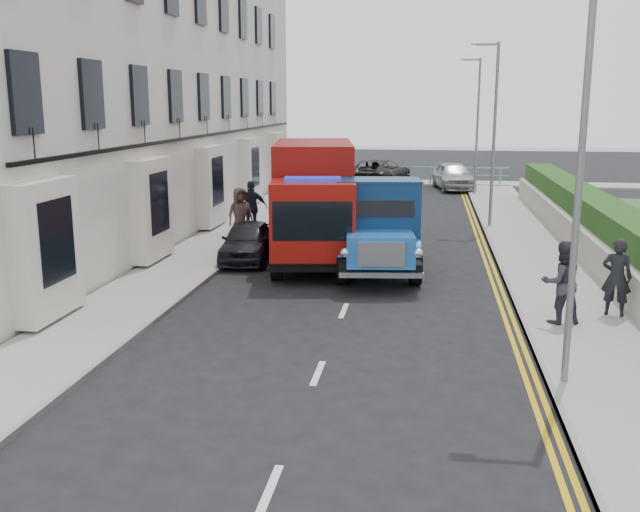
{
  "coord_description": "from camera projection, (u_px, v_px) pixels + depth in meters",
  "views": [
    {
      "loc": [
        1.87,
        -14.04,
        4.83
      ],
      "look_at": [
        -0.5,
        1.58,
        1.4
      ],
      "focal_mm": 40.0,
      "sensor_mm": 36.0,
      "label": 1
    }
  ],
  "objects": [
    {
      "name": "red_lorry",
      "position": [
        313.0,
        198.0,
        21.99
      ],
      "size": [
        3.32,
        7.12,
        3.59
      ],
      "rotation": [
        0.0,
        0.0,
        0.15
      ],
      "color": "black",
      "rests_on": "ground"
    },
    {
      "name": "pedestrian_east_near",
      "position": [
        617.0,
        277.0,
        15.87
      ],
      "size": [
        0.73,
        0.58,
        1.77
      ],
      "primitive_type": "imported",
      "rotation": [
        0.0,
        0.0,
        2.87
      ],
      "color": "black",
      "rests_on": "pavement_east"
    },
    {
      "name": "pavement_east",
      "position": [
        534.0,
        254.0,
        22.77
      ],
      "size": [
        2.6,
        38.0,
        0.12
      ],
      "primitive_type": "cube",
      "color": "gray",
      "rests_on": "ground"
    },
    {
      "name": "seafront_car_left",
      "position": [
        378.0,
        173.0,
        40.92
      ],
      "size": [
        3.94,
        6.33,
        1.63
      ],
      "primitive_type": "imported",
      "rotation": [
        0.0,
        0.0,
        2.92
      ],
      "color": "black",
      "rests_on": "ground"
    },
    {
      "name": "sea_plane",
      "position": [
        410.0,
        150.0,
        72.84
      ],
      "size": [
        120.0,
        120.0,
        0.0
      ],
      "primitive_type": "plane",
      "color": "#4C5968",
      "rests_on": "ground"
    },
    {
      "name": "lamp_near",
      "position": [
        574.0,
        154.0,
        11.47
      ],
      "size": [
        1.23,
        0.18,
        7.0
      ],
      "color": "slate",
      "rests_on": "ground"
    },
    {
      "name": "lamp_mid",
      "position": [
        491.0,
        124.0,
        26.93
      ],
      "size": [
        1.23,
        0.18,
        7.0
      ],
      "color": "slate",
      "rests_on": "ground"
    },
    {
      "name": "lamp_far",
      "position": [
        475.0,
        118.0,
        36.59
      ],
      "size": [
        1.23,
        0.18,
        7.0
      ],
      "color": "slate",
      "rests_on": "ground"
    },
    {
      "name": "garden_east",
      "position": [
        598.0,
        230.0,
        22.32
      ],
      "size": [
        1.45,
        28.0,
        1.75
      ],
      "color": "#B2AD9E",
      "rests_on": "ground"
    },
    {
      "name": "bedford_lorry",
      "position": [
        377.0,
        232.0,
        19.91
      ],
      "size": [
        2.89,
        5.94,
        2.71
      ],
      "rotation": [
        0.0,
        0.0,
        0.12
      ],
      "color": "black",
      "rests_on": "ground"
    },
    {
      "name": "parked_car_mid",
      "position": [
        306.0,
        215.0,
        26.51
      ],
      "size": [
        1.73,
        4.4,
        1.43
      ],
      "primitive_type": "imported",
      "rotation": [
        0.0,
        0.0,
        0.05
      ],
      "color": "#5677B9",
      "rests_on": "ground"
    },
    {
      "name": "pedestrian_west_far",
      "position": [
        240.0,
        215.0,
        24.28
      ],
      "size": [
        1.09,
        1.02,
        1.87
      ],
      "primitive_type": "imported",
      "rotation": [
        0.0,
        0.0,
        0.63
      ],
      "color": "#443431",
      "rests_on": "pavement_west"
    },
    {
      "name": "pedestrian_east_far",
      "position": [
        561.0,
        282.0,
        15.33
      ],
      "size": [
        1.02,
        0.89,
        1.81
      ],
      "primitive_type": "imported",
      "rotation": [
        0.0,
        0.0,
        3.4
      ],
      "color": "#312C36",
      "rests_on": "pavement_east"
    },
    {
      "name": "ground",
      "position": [
        332.0,
        338.0,
        14.87
      ],
      "size": [
        120.0,
        120.0,
        0.0
      ],
      "primitive_type": "plane",
      "color": "black",
      "rests_on": "ground"
    },
    {
      "name": "pedestrian_west_near",
      "position": [
        252.0,
        208.0,
        25.72
      ],
      "size": [
        1.22,
        0.8,
        1.93
      ],
      "primitive_type": "imported",
      "rotation": [
        0.0,
        0.0,
        3.46
      ],
      "color": "#1B1F31",
      "rests_on": "pavement_west"
    },
    {
      "name": "pavement_west",
      "position": [
        217.0,
        244.0,
        24.31
      ],
      "size": [
        2.4,
        38.0,
        0.12
      ],
      "primitive_type": "cube",
      "color": "gray",
      "rests_on": "ground"
    },
    {
      "name": "parked_car_front",
      "position": [
        247.0,
        241.0,
        22.03
      ],
      "size": [
        1.79,
        3.71,
        1.22
      ],
      "primitive_type": "imported",
      "rotation": [
        0.0,
        0.0,
        0.1
      ],
      "color": "black",
      "rests_on": "ground"
    },
    {
      "name": "terrace_west",
      "position": [
        134.0,
        39.0,
        27.29
      ],
      "size": [
        6.31,
        30.2,
        14.25
      ],
      "color": "silver",
      "rests_on": "ground"
    },
    {
      "name": "parked_car_rear",
      "position": [
        321.0,
        203.0,
        30.18
      ],
      "size": [
        1.94,
        4.29,
        1.22
      ],
      "primitive_type": "imported",
      "rotation": [
        0.0,
        0.0,
        0.06
      ],
      "color": "#B4B4B9",
      "rests_on": "ground"
    },
    {
      "name": "promenade",
      "position": [
        396.0,
        183.0,
        42.87
      ],
      "size": [
        30.0,
        2.5,
        0.12
      ],
      "primitive_type": "cube",
      "color": "gray",
      "rests_on": "ground"
    },
    {
      "name": "seafront_railing",
      "position": [
        396.0,
        175.0,
        41.99
      ],
      "size": [
        13.0,
        0.08,
        1.11
      ],
      "color": "#59B2A5",
      "rests_on": "ground"
    },
    {
      "name": "seafront_car_right",
      "position": [
        453.0,
        176.0,
        39.8
      ],
      "size": [
        2.59,
        4.78,
        1.54
      ],
      "primitive_type": "imported",
      "rotation": [
        0.0,
        0.0,
        0.18
      ],
      "color": "#ACADB1",
      "rests_on": "ground"
    }
  ]
}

